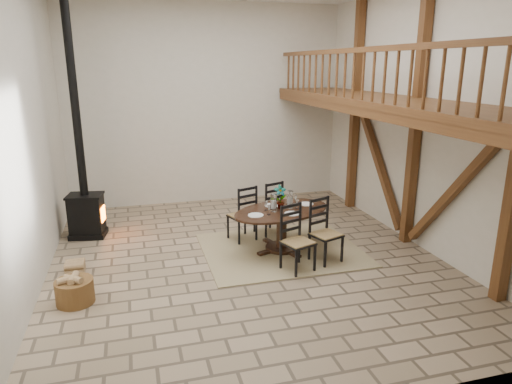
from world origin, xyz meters
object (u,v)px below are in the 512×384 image
object	(u,v)px
log_basket	(75,290)
log_stack	(75,267)
wood_stove	(84,186)
dining_table	(282,228)

from	to	relation	value
log_basket	log_stack	xyz separation A→B (m)	(-0.11, 1.10, -0.09)
wood_stove	log_basket	bearing A→B (deg)	-80.21
dining_table	log_stack	world-z (taller)	dining_table
wood_stove	dining_table	bearing A→B (deg)	-16.42
dining_table	wood_stove	world-z (taller)	wood_stove
log_basket	log_stack	distance (m)	1.11
wood_stove	log_stack	distance (m)	2.06
wood_stove	log_stack	bearing A→B (deg)	-83.52
log_stack	log_basket	bearing A→B (deg)	-84.29
log_basket	wood_stove	bearing A→B (deg)	90.32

